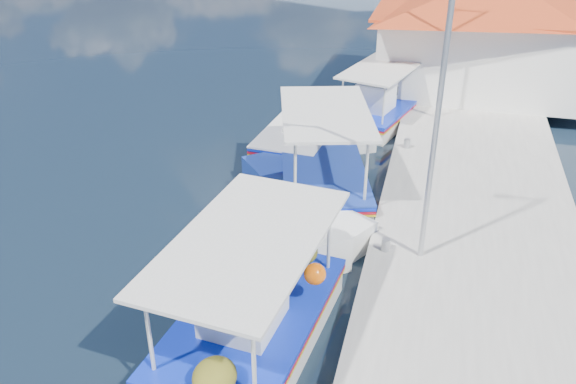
# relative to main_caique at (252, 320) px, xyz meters

# --- Properties ---
(ground) EXTENTS (160.00, 160.00, 0.00)m
(ground) POSITION_rel_main_caique_xyz_m (-1.57, 1.16, -0.53)
(ground) COLOR black
(ground) RESTS_ON ground
(quay) EXTENTS (5.00, 44.00, 0.50)m
(quay) POSITION_rel_main_caique_xyz_m (4.33, 7.16, -0.28)
(quay) COLOR #AEAAA2
(quay) RESTS_ON ground
(bollards) EXTENTS (0.20, 17.20, 0.30)m
(bollards) POSITION_rel_main_caique_xyz_m (2.23, 6.41, 0.12)
(bollards) COLOR #A5A8AD
(bollards) RESTS_ON quay
(main_caique) EXTENTS (3.00, 8.33, 2.76)m
(main_caique) POSITION_rel_main_caique_xyz_m (0.00, 0.00, 0.00)
(main_caique) COLOR white
(main_caique) RESTS_ON ground
(caique_green_canopy) EXTENTS (3.68, 7.39, 2.88)m
(caique_green_canopy) POSITION_rel_main_caique_xyz_m (0.17, 6.36, -0.10)
(caique_green_canopy) COLOR white
(caique_green_canopy) RESTS_ON ground
(caique_blue_hull) EXTENTS (2.47, 7.12, 1.27)m
(caique_blue_hull) POSITION_rel_main_caique_xyz_m (-1.24, 9.20, -0.19)
(caique_blue_hull) COLOR navy
(caique_blue_hull) RESTS_ON ground
(caique_far) EXTENTS (3.15, 6.46, 2.35)m
(caique_far) POSITION_rel_main_caique_xyz_m (0.96, 12.25, -0.10)
(caique_far) COLOR white
(caique_far) RESTS_ON ground
(harbor_building) EXTENTS (10.49, 10.49, 4.40)m
(harbor_building) POSITION_rel_main_caique_xyz_m (4.63, 16.16, 2.24)
(harbor_building) COLOR white
(harbor_building) RESTS_ON quay
(lamp_post_near) EXTENTS (1.21, 0.14, 6.00)m
(lamp_post_near) POSITION_rel_main_caique_xyz_m (2.94, 3.16, 3.32)
(lamp_post_near) COLOR #A5A8AD
(lamp_post_near) RESTS_ON quay
(lamp_post_far) EXTENTS (1.21, 0.14, 6.00)m
(lamp_post_far) POSITION_rel_main_caique_xyz_m (2.94, 12.16, 3.32)
(lamp_post_far) COLOR #A5A8AD
(lamp_post_far) RESTS_ON quay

